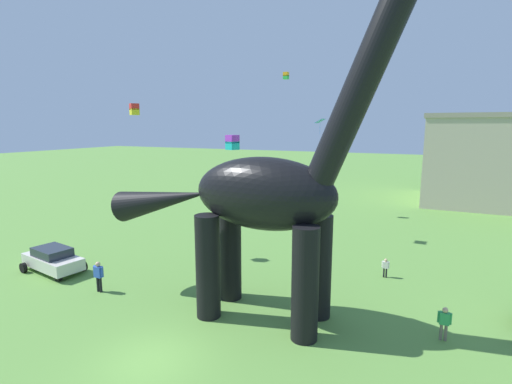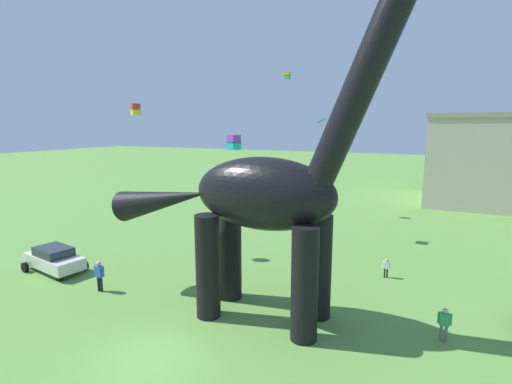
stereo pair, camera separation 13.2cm
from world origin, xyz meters
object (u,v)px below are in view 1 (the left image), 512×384
(dinosaur_sculpture, at_px, (262,194))
(parked_sedan_left, at_px, (53,259))
(person_strolling_adult, at_px, (444,320))
(kite_high_right, at_px, (134,109))
(kite_drifting, at_px, (232,142))
(kite_far_left, at_px, (286,76))
(person_near_flyer, at_px, (385,266))
(kite_trailing, at_px, (320,121))
(person_photographer, at_px, (99,274))

(dinosaur_sculpture, xyz_separation_m, parked_sedan_left, (-14.01, -0.38, -5.13))
(person_strolling_adult, xyz_separation_m, kite_high_right, (-19.33, 3.47, 9.15))
(parked_sedan_left, relative_size, kite_drifting, 3.49)
(parked_sedan_left, relative_size, kite_far_left, 6.58)
(person_strolling_adult, height_order, kite_high_right, kite_high_right)
(kite_far_left, bearing_deg, person_near_flyer, -49.56)
(kite_drifting, distance_m, kite_trailing, 7.99)
(person_strolling_adult, distance_m, kite_far_left, 27.63)
(kite_high_right, distance_m, kite_far_left, 17.25)
(parked_sedan_left, distance_m, kite_trailing, 20.88)
(dinosaur_sculpture, distance_m, person_strolling_adult, 9.39)
(kite_high_right, height_order, kite_drifting, kite_high_right)
(parked_sedan_left, bearing_deg, person_photographer, -1.25)
(kite_drifting, xyz_separation_m, kite_trailing, (7.79, -0.13, 1.78))
(kite_far_left, bearing_deg, kite_trailing, -52.23)
(kite_trailing, bearing_deg, kite_far_left, 127.77)
(parked_sedan_left, bearing_deg, person_near_flyer, 32.00)
(parked_sedan_left, xyz_separation_m, kite_high_right, (2.50, 5.13, 9.24))
(person_photographer, xyz_separation_m, kite_far_left, (2.38, 22.21, 12.76))
(parked_sedan_left, xyz_separation_m, kite_trailing, (12.79, 14.13, 8.51))
(parked_sedan_left, xyz_separation_m, person_strolling_adult, (21.83, 1.66, 0.09))
(kite_drifting, relative_size, kite_trailing, 1.06)
(parked_sedan_left, relative_size, kite_trailing, 3.68)
(dinosaur_sculpture, distance_m, parked_sedan_left, 14.92)
(person_photographer, relative_size, kite_high_right, 2.26)
(person_photographer, height_order, kite_drifting, kite_drifting)
(person_strolling_adult, xyz_separation_m, kite_trailing, (-9.03, 12.48, 8.42))
(dinosaur_sculpture, distance_m, person_near_flyer, 10.21)
(person_strolling_adult, bearing_deg, parked_sedan_left, -116.41)
(kite_high_right, relative_size, kite_drifting, 0.60)
(person_strolling_adult, relative_size, kite_trailing, 1.22)
(parked_sedan_left, xyz_separation_m, person_near_flyer, (18.81, 7.72, -0.10))
(person_strolling_adult, relative_size, kite_far_left, 2.19)
(person_near_flyer, relative_size, kite_far_left, 1.73)
(dinosaur_sculpture, xyz_separation_m, kite_far_left, (-6.75, 20.89, 7.87))
(person_photographer, relative_size, person_strolling_adult, 1.16)
(person_strolling_adult, bearing_deg, kite_drifting, -157.58)
(person_near_flyer, xyz_separation_m, person_strolling_adult, (3.02, -6.07, 0.19))
(kite_far_left, bearing_deg, kite_high_right, -106.44)
(kite_high_right, bearing_deg, person_photographer, -68.54)
(person_near_flyer, height_order, person_photographer, person_photographer)
(kite_far_left, relative_size, kite_trailing, 0.56)
(person_photographer, height_order, person_strolling_adult, person_photographer)
(parked_sedan_left, bearing_deg, dinosaur_sculpture, 11.23)
(person_near_flyer, distance_m, person_strolling_adult, 6.78)
(person_strolling_adult, bearing_deg, person_photographer, -112.03)
(person_strolling_adult, height_order, kite_drifting, kite_drifting)
(person_photographer, distance_m, person_strolling_adult, 17.14)
(dinosaur_sculpture, height_order, kite_far_left, dinosaur_sculpture)
(kite_high_right, bearing_deg, person_strolling_adult, -10.19)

